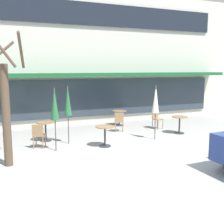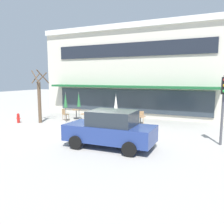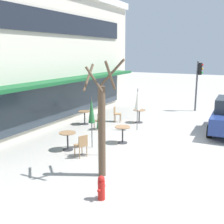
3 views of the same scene
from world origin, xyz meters
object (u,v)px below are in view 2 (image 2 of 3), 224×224
Objects in this scene: cafe_table_by_tree at (76,112)px; fire_hydrant at (18,118)px; cafe_chair_0 at (141,116)px; cafe_table_near_wall at (140,120)px; traffic_light_pole at (223,98)px; patio_umbrella_corner_open at (66,100)px; street_tree at (39,99)px; parked_sedan at (110,129)px; cafe_table_streetside at (85,117)px; cafe_table_mid_patio at (130,113)px; cafe_chair_1 at (65,114)px; patio_umbrella_cream_folded at (116,103)px; patio_umbrella_green_folded at (79,100)px; cafe_chair_2 at (116,114)px.

cafe_table_by_tree is 1.08× the size of fire_hydrant.
cafe_chair_0 reaches higher than cafe_table_by_tree.
traffic_light_pole reaches higher than cafe_table_near_wall.
fire_hydrant is at bearing -150.05° from patio_umbrella_corner_open.
cafe_chair_0 is 7.43m from street_tree.
parked_sedan is 5.55m from traffic_light_pole.
cafe_table_near_wall is 1.00× the size of cafe_table_streetside.
cafe_table_near_wall is 7.42m from street_tree.
patio_umbrella_corner_open is 0.65× the size of traffic_light_pole.
traffic_light_pole is (12.04, -0.80, 0.55)m from street_tree.
street_tree is at bearing -142.58° from cafe_table_mid_patio.
parked_sedan is (5.86, -5.87, 0.36)m from cafe_table_by_tree.
street_tree is (-6.77, -2.81, 1.23)m from cafe_chair_0.
cafe_chair_1 is 0.21× the size of parked_sedan.
patio_umbrella_cream_folded is 4.81m from parked_sedan.
street_tree is (-1.58, -0.96, 0.12)m from patio_umbrella_corner_open.
patio_umbrella_corner_open is 0.57× the size of street_tree.
cafe_table_streetside and cafe_table_by_tree have the same top height.
cafe_table_near_wall is 1.97m from patio_umbrella_cream_folded.
cafe_table_mid_patio is at bearing 123.86° from cafe_table_near_wall.
traffic_light_pole is at bearing -34.46° from cafe_chair_0.
street_tree is at bearing 176.18° from traffic_light_pole.
parked_sedan is (1.94, -7.54, 0.36)m from cafe_table_mid_patio.
patio_umbrella_corner_open is at bearing -174.20° from cafe_table_near_wall.
patio_umbrella_green_folded is (0.74, -0.73, 1.11)m from cafe_table_by_tree.
street_tree is (-7.16, -1.53, 1.23)m from cafe_table_near_wall.
parked_sedan is at bearing -45.11° from patio_umbrella_green_folded.
cafe_table_mid_patio is 0.85× the size of cafe_chair_2.
patio_umbrella_green_folded is 0.57× the size of street_tree.
cafe_table_mid_patio is at bearing 37.07° from patio_umbrella_green_folded.
traffic_light_pole reaches higher than cafe_chair_0.
cafe_chair_2 is (2.60, 1.11, -1.10)m from patio_umbrella_green_folded.
cafe_table_by_tree is at bearing -176.27° from cafe_chair_0.
cafe_table_near_wall reaches higher than fire_hydrant.
cafe_table_mid_patio is at bearing 135.77° from cafe_chair_0.
cafe_chair_0 is 1.00× the size of cafe_chair_2.
cafe_table_mid_patio is at bearing 65.77° from cafe_chair_2.
cafe_chair_1 is 1.26× the size of fire_hydrant.
fire_hydrant is at bearing -137.59° from cafe_chair_1.
cafe_chair_0 is at bearing 106.84° from cafe_table_near_wall.
patio_umbrella_green_folded is at bearing 11.33° from cafe_chair_1.
cafe_chair_2 reaches higher than cafe_table_by_tree.
cafe_table_mid_patio is 0.18× the size of parked_sedan.
cafe_table_near_wall is at bearing -73.16° from cafe_chair_0.
cafe_chair_0 and cafe_chair_2 have the same top height.
street_tree reaches higher than cafe_table_by_tree.
cafe_table_streetside is at bearing 169.40° from traffic_light_pole.
cafe_chair_1 is at bearing 54.39° from street_tree.
traffic_light_pole is (9.81, -2.54, 0.67)m from patio_umbrella_green_folded.
cafe_chair_1 is 1.00× the size of cafe_chair_2.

